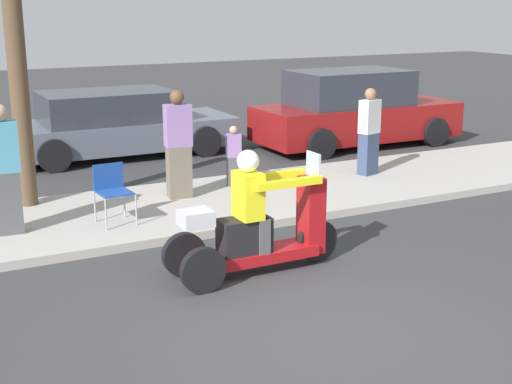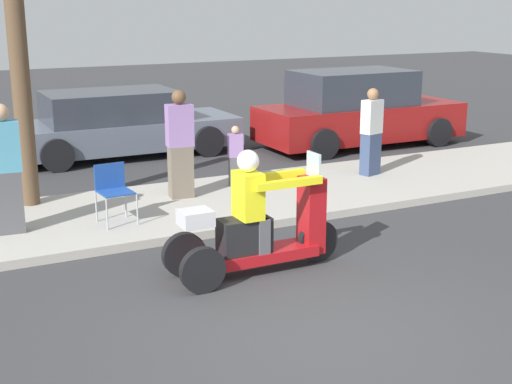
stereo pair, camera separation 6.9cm
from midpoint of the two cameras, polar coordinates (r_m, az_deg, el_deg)
The scene contains 11 objects.
ground_plane at distance 7.11m, azimuth 6.03°, elevation -11.33°, with size 60.00×60.00×0.00m, color #38383A.
sidewalk_strip at distance 10.97m, azimuth -7.00°, elevation -1.42°, with size 28.00×2.80×0.12m.
motorcycle_trike at distance 8.42m, azimuth 0.30°, elevation -2.94°, with size 2.19×0.67×1.51m.
spectator_by_tree at distance 9.98m, azimuth -19.21°, elevation 1.55°, with size 0.43×0.28×1.75m.
spectator_with_child at distance 12.86m, azimuth 9.36°, elevation 4.64°, with size 0.42×0.31×1.55m.
spectator_near_curb at distance 11.97m, azimuth -1.48°, elevation 2.82°, with size 0.27×0.20×1.02m.
spectator_mid_group at distance 11.23m, azimuth -5.91°, elevation 3.66°, with size 0.43×0.28×1.71m.
folding_chair_set_back at distance 10.18m, azimuth -11.18°, elevation 0.40°, with size 0.50×0.50×0.82m.
parked_car_lot_far at distance 15.15m, azimuth -10.81°, elevation 5.30°, with size 4.78×2.04×1.36m.
parked_car_lot_left at distance 16.07m, azimuth 8.25°, elevation 6.44°, with size 4.61×1.98×1.68m.
tree_trunk at distance 11.20m, azimuth -18.04°, elevation 7.21°, with size 0.28×0.28×3.28m.
Camera 2 is at (-3.47, -5.34, 3.15)m, focal length 50.00 mm.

